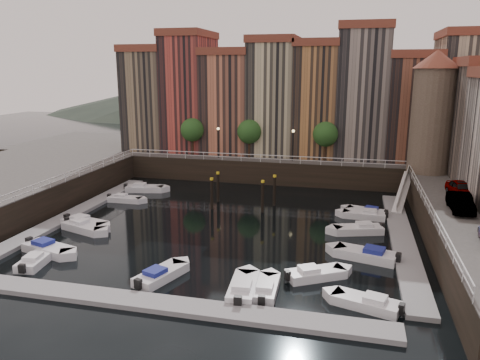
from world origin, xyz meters
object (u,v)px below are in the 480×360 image
(mooring_pilings, at_px, (241,192))
(boat_left_2, at_px, (84,223))
(gangway, at_px, (403,190))
(boat_left_1, at_px, (83,227))
(car_a, at_px, (461,190))
(car_b, at_px, (460,204))
(boat_left_0, at_px, (48,249))
(corner_tower, at_px, (432,110))

(mooring_pilings, bearing_deg, boat_left_2, -142.64)
(gangway, relative_size, boat_left_2, 1.65)
(boat_left_1, bearing_deg, car_a, 33.23)
(car_b, bearing_deg, car_a, 78.32)
(boat_left_1, distance_m, boat_left_2, 1.12)
(boat_left_0, height_order, boat_left_1, boat_left_0)
(gangway, height_order, car_a, car_a)
(corner_tower, xyz_separation_m, car_b, (0.57, -15.66, -6.43))
(mooring_pilings, height_order, boat_left_0, mooring_pilings)
(car_a, xyz_separation_m, car_b, (-1.01, -4.98, 0.02))
(boat_left_2, distance_m, car_a, 35.80)
(corner_tower, relative_size, gangway, 1.66)
(corner_tower, relative_size, boat_left_2, 2.74)
(car_a, bearing_deg, car_b, -111.78)
(boat_left_0, bearing_deg, corner_tower, 53.76)
(mooring_pilings, distance_m, car_a, 21.76)
(corner_tower, height_order, gangway, corner_tower)
(boat_left_0, height_order, boat_left_2, same)
(boat_left_1, xyz_separation_m, car_a, (34.15, 9.22, 3.37))
(boat_left_2, height_order, car_b, car_b)
(corner_tower, relative_size, car_b, 2.98)
(gangway, xyz_separation_m, car_b, (3.47, -11.16, 1.85))
(mooring_pilings, bearing_deg, corner_tower, 24.02)
(boat_left_1, bearing_deg, mooring_pilings, 59.29)
(gangway, height_order, boat_left_0, gangway)
(gangway, height_order, mooring_pilings, gangway)
(gangway, xyz_separation_m, car_a, (4.49, -6.18, 1.83))
(gangway, bearing_deg, boat_left_1, -152.57)
(car_a, bearing_deg, gangway, 115.71)
(mooring_pilings, distance_m, car_b, 21.75)
(car_a, height_order, car_b, car_b)
(car_a, distance_m, car_b, 5.08)
(gangway, relative_size, boat_left_1, 1.70)
(boat_left_0, xyz_separation_m, car_a, (33.99, 14.76, 3.37))
(boat_left_1, bearing_deg, corner_tower, 49.55)
(boat_left_0, distance_m, car_a, 37.21)
(boat_left_0, relative_size, boat_left_1, 1.02)
(corner_tower, distance_m, boat_left_0, 42.35)
(boat_left_1, distance_m, car_b, 33.57)
(gangway, relative_size, car_a, 1.90)
(mooring_pilings, xyz_separation_m, boat_left_1, (-12.56, -10.98, -1.28))
(mooring_pilings, relative_size, boat_left_2, 1.36)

